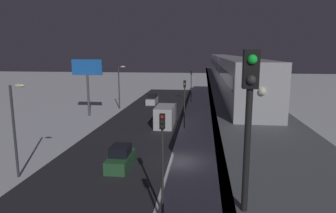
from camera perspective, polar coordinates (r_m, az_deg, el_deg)
The scene contains 14 objects.
ground_plane at distance 28.30m, azimuth 2.08°, elevation -10.43°, with size 240.00×240.00×0.00m, color white.
avenue_asphalt at distance 29.46m, azimuth -10.59°, elevation -9.74°, with size 11.00×107.09×0.01m, color #28282D.
elevated_railway at distance 26.98m, azimuth 13.11°, elevation -0.12°, with size 5.00×107.09×6.08m.
subway_train at distance 44.20m, azimuth 10.88°, elevation 7.34°, with size 2.94×55.47×3.40m.
rail_signal at distance 7.33m, azimuth 15.20°, elevation 0.41°, with size 0.36×0.41×4.00m.
sedan_white at distance 58.84m, azimuth -3.05°, elevation 1.29°, with size 1.80×4.37×1.97m.
sedan_green at distance 27.07m, azimuth -9.00°, elevation -9.74°, with size 1.80×4.20×1.97m.
box_truck at distance 41.74m, azimuth -0.43°, elevation -1.67°, with size 2.40×7.40×2.80m.
traffic_light_near at distance 18.37m, azimuth -1.08°, elevation -8.17°, with size 0.32×0.44×6.40m.
traffic_light_mid at distance 39.31m, azimuth 3.16°, elevation 1.79°, with size 0.32×0.44×6.40m.
traffic_light_far at distance 60.68m, azimuth 4.44°, elevation 4.79°, with size 0.32×0.44×6.40m.
commercial_billboard at distance 48.38m, azimuth -15.12°, elevation 6.19°, with size 4.80×0.36×8.90m.
street_lamp_near at distance 26.38m, azimuth -26.97°, elevation -2.21°, with size 1.35×0.44×7.65m.
street_lamp_far at distance 53.65m, azimuth -9.10°, elevation 4.63°, with size 1.35×0.44×7.65m.
Camera 1 is at (-2.08, 26.38, 10.03)m, focal length 32.04 mm.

